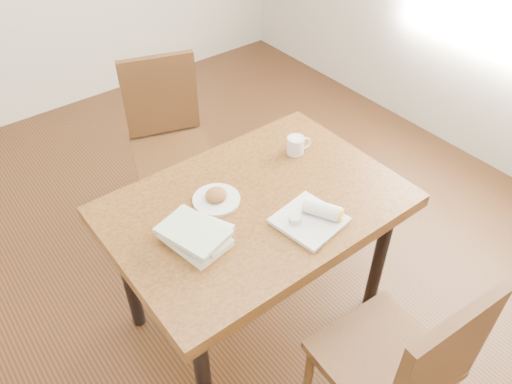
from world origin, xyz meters
TOP-DOWN VIEW (x-y plane):
  - ground at (0.00, 0.00)m, footprint 4.00×5.00m
  - table at (0.00, 0.00)m, footprint 1.18×0.82m
  - chair_near at (0.03, -0.79)m, footprint 0.45×0.45m
  - chair_far at (0.09, 0.91)m, footprint 0.53×0.53m
  - plate_scone at (-0.13, 0.10)m, footprint 0.19×0.19m
  - coffee_mug at (0.35, 0.15)m, footprint 0.12×0.08m
  - plate_burrito at (0.10, -0.23)m, footprint 0.26×0.26m
  - book_stack at (-0.31, -0.03)m, footprint 0.26×0.30m

SIDE VIEW (x-z plane):
  - ground at x=0.00m, z-range -0.01..0.00m
  - chair_near at x=0.03m, z-range 0.07..1.03m
  - chair_far at x=0.09m, z-range 0.07..1.03m
  - table at x=0.00m, z-range 0.29..1.04m
  - plate_scone at x=-0.13m, z-range 0.74..0.80m
  - plate_burrito at x=0.10m, z-range 0.73..0.81m
  - book_stack at x=-0.31m, z-range 0.75..0.82m
  - coffee_mug at x=0.35m, z-range 0.75..0.83m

